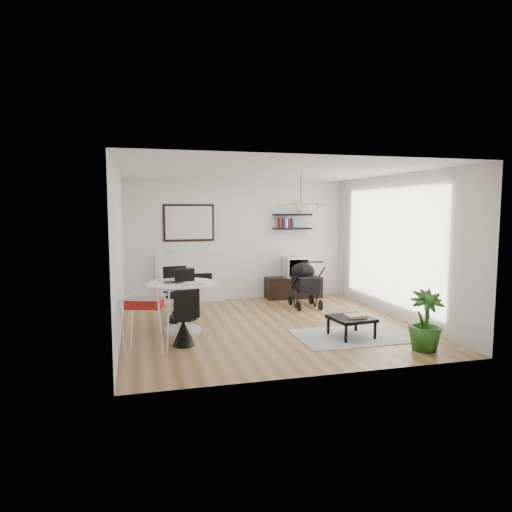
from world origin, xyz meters
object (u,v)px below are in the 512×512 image
object	(u,v)px
fireplace	(190,271)
drying_rack	(146,324)
crt_tv	(296,267)
stroller	(304,286)
dining_table	(182,300)
potted_plant	(426,321)
coffee_table	(351,319)
tv_console	(293,287)

from	to	relation	value
fireplace	drying_rack	distance (m)	3.72
crt_tv	stroller	size ratio (longest dim) A/B	0.53
dining_table	stroller	distance (m)	3.00
drying_rack	potted_plant	bearing A→B (deg)	6.01
crt_tv	coffee_table	bearing A→B (deg)	-93.89
crt_tv	stroller	distance (m)	1.02
tv_console	potted_plant	world-z (taller)	potted_plant
crt_tv	dining_table	world-z (taller)	crt_tv
stroller	coffee_table	world-z (taller)	stroller
tv_console	coffee_table	xyz separation A→B (m)	(-0.17, -3.30, 0.05)
crt_tv	dining_table	distance (m)	3.66
crt_tv	dining_table	bearing A→B (deg)	-140.62
fireplace	stroller	world-z (taller)	fireplace
tv_console	crt_tv	size ratio (longest dim) A/B	2.37
tv_console	stroller	xyz separation A→B (m)	(-0.10, -0.98, 0.20)
dining_table	stroller	bearing A→B (deg)	26.67
dining_table	stroller	world-z (taller)	stroller
crt_tv	potted_plant	size ratio (longest dim) A/B	0.62
fireplace	tv_console	size ratio (longest dim) A/B	1.67
dining_table	coffee_table	world-z (taller)	dining_table
potted_plant	crt_tv	bearing A→B (deg)	96.90
tv_console	potted_plant	xyz separation A→B (m)	(0.56, -4.20, 0.20)
fireplace	stroller	distance (m)	2.55
stroller	potted_plant	distance (m)	3.29
coffee_table	potted_plant	distance (m)	1.17
stroller	crt_tv	bearing A→B (deg)	83.96
potted_plant	coffee_table	bearing A→B (deg)	129.18
stroller	dining_table	bearing A→B (deg)	-150.68
fireplace	potted_plant	bearing A→B (deg)	-56.16
tv_console	stroller	world-z (taller)	stroller
drying_rack	coffee_table	bearing A→B (deg)	19.28
coffee_table	fireplace	bearing A→B (deg)	122.32
coffee_table	potted_plant	bearing A→B (deg)	-50.82
tv_console	crt_tv	world-z (taller)	crt_tv
tv_console	potted_plant	distance (m)	4.24
coffee_table	dining_table	bearing A→B (deg)	159.38
fireplace	stroller	size ratio (longest dim) A/B	2.09
crt_tv	drying_rack	size ratio (longest dim) A/B	0.64
fireplace	tv_console	distance (m)	2.41
tv_console	potted_plant	size ratio (longest dim) A/B	1.46
tv_console	stroller	bearing A→B (deg)	-95.68
fireplace	coffee_table	xyz separation A→B (m)	(2.19, -3.46, -0.39)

